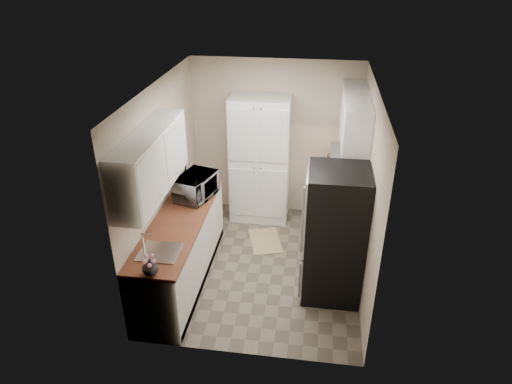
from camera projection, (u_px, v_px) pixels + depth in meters
The scene contains 16 objects.
ground at pixel (261, 265), 6.36m from camera, with size 3.20×3.20×0.00m, color #665B4C.
room_shell at pixel (261, 158), 5.59m from camera, with size 2.64×3.24×2.52m.
pantry_cabinet at pixel (260, 160), 7.06m from camera, with size 0.90×0.55×2.00m, color white.
base_cabinet_left at pixel (182, 251), 5.90m from camera, with size 0.60×2.30×0.88m, color white.
countertop_left at pixel (179, 220), 5.68m from camera, with size 0.63×2.33×0.04m, color brown.
base_cabinet_right at pixel (335, 201), 7.07m from camera, with size 0.60×0.80×0.88m, color white.
countertop_right at pixel (337, 174), 6.85m from camera, with size 0.63×0.83×0.04m, color brown.
electric_range at pixel (334, 226), 6.35m from camera, with size 0.71×0.78×1.13m.
refrigerator at pixel (335, 235), 5.49m from camera, with size 0.70×0.72×1.70m, color #B7B7BC.
microwave at pixel (196, 186), 6.10m from camera, with size 0.59×0.40×0.33m, color silver.
wine_bottle at pixel (186, 176), 6.42m from camera, with size 0.07×0.07×0.28m, color black.
flower_vase at pixel (150, 267), 4.68m from camera, with size 0.17×0.17×0.17m, color white.
cutting_board at pixel (210, 177), 6.44m from camera, with size 0.02×0.21×0.26m, color green.
toaster_oven at pixel (334, 167), 6.81m from camera, with size 0.28×0.35×0.20m, color #B3B3B8.
fruit_basket at pixel (336, 157), 6.74m from camera, with size 0.26×0.26×0.11m, color #E03300, non-canonical shape.
kitchen_mat at pixel (265, 241), 6.87m from camera, with size 0.43×0.68×0.01m, color tan.
Camera 1 is at (0.65, -5.10, 3.88)m, focal length 32.00 mm.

